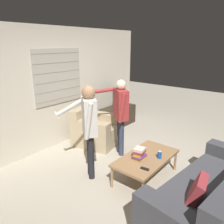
# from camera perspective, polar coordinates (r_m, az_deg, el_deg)

# --- Properties ---
(ground_plane) EXTENTS (16.00, 16.00, 0.00)m
(ground_plane) POSITION_cam_1_polar(r_m,az_deg,el_deg) (4.11, 6.35, -15.07)
(ground_plane) COLOR #B2A893
(wall_back) EXTENTS (5.20, 0.08, 2.55)m
(wall_back) POSITION_cam_1_polar(r_m,az_deg,el_deg) (4.95, -13.28, 6.31)
(wall_back) COLOR beige
(wall_back) RESTS_ON ground_plane
(couch_blue) EXTENTS (2.19, 1.17, 0.90)m
(couch_blue) POSITION_cam_1_polar(r_m,az_deg,el_deg) (3.29, 25.39, -19.24)
(couch_blue) COLOR #424247
(couch_blue) RESTS_ON ground_plane
(armchair_beige) EXTENTS (1.04, 1.07, 0.82)m
(armchair_beige) POSITION_cam_1_polar(r_m,az_deg,el_deg) (5.01, -4.31, -4.53)
(armchair_beige) COLOR tan
(armchair_beige) RESTS_ON ground_plane
(coffee_table) EXTENTS (1.19, 0.64, 0.40)m
(coffee_table) POSITION_cam_1_polar(r_m,az_deg,el_deg) (3.76, 8.91, -11.94)
(coffee_table) COLOR #9E754C
(coffee_table) RESTS_ON ground_plane
(tv_stand) EXTENTS (1.07, 0.48, 0.53)m
(tv_stand) POSITION_cam_1_polar(r_m,az_deg,el_deg) (6.10, 1.48, -1.06)
(tv_stand) COLOR #33281E
(tv_stand) RESTS_ON ground_plane
(tv) EXTENTS (0.65, 0.67, 0.49)m
(tv) POSITION_cam_1_polar(r_m,az_deg,el_deg) (5.96, 1.49, 3.55)
(tv) COLOR #2D2D33
(tv) RESTS_ON tv_stand
(person_left_standing) EXTENTS (0.52, 0.71, 1.59)m
(person_left_standing) POSITION_cam_1_polar(r_m,az_deg,el_deg) (3.53, -6.09, -2.57)
(person_left_standing) COLOR black
(person_left_standing) RESTS_ON ground_plane
(person_right_standing) EXTENTS (0.54, 0.79, 1.55)m
(person_right_standing) POSITION_cam_1_polar(r_m,az_deg,el_deg) (4.29, 2.14, 0.92)
(person_right_standing) COLOR #33384C
(person_right_standing) RESTS_ON ground_plane
(book_stack) EXTENTS (0.24, 0.18, 0.18)m
(book_stack) POSITION_cam_1_polar(r_m,az_deg,el_deg) (3.64, 7.17, -10.65)
(book_stack) COLOR gold
(book_stack) RESTS_ON coffee_table
(soda_can) EXTENTS (0.07, 0.07, 0.13)m
(soda_can) POSITION_cam_1_polar(r_m,az_deg,el_deg) (3.71, 12.32, -10.86)
(soda_can) COLOR #194C9E
(soda_can) RESTS_ON coffee_table
(spare_remote) EXTENTS (0.05, 0.13, 0.02)m
(spare_remote) POSITION_cam_1_polar(r_m,az_deg,el_deg) (3.40, 8.56, -14.45)
(spare_remote) COLOR black
(spare_remote) RESTS_ON coffee_table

